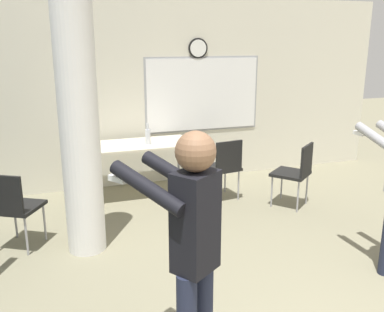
# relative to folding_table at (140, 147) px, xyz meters

# --- Properties ---
(wall_back) EXTENTS (8.00, 0.15, 2.80)m
(wall_back) POSITION_rel_folding_table_xyz_m (0.23, 0.57, 0.69)
(wall_back) COLOR beige
(wall_back) RESTS_ON ground_plane
(support_pillar) EXTENTS (0.40, 0.40, 2.80)m
(support_pillar) POSITION_rel_folding_table_xyz_m (-0.91, -1.44, 0.69)
(support_pillar) COLOR white
(support_pillar) RESTS_ON ground_plane
(folding_table) EXTENTS (1.43, 0.73, 0.77)m
(folding_table) POSITION_rel_folding_table_xyz_m (0.00, 0.00, 0.00)
(folding_table) COLOR beige
(folding_table) RESTS_ON ground_plane
(bottle_on_table) EXTENTS (0.07, 0.07, 0.29)m
(bottle_on_table) POSITION_rel_folding_table_xyz_m (0.09, -0.09, 0.17)
(bottle_on_table) COLOR silver
(bottle_on_table) RESTS_ON folding_table
(chair_mid_room) EXTENTS (0.62, 0.62, 0.87)m
(chair_mid_room) POSITION_rel_folding_table_xyz_m (1.84, -1.11, -0.20)
(chair_mid_room) COLOR black
(chair_mid_room) RESTS_ON ground_plane
(chair_table_right) EXTENTS (0.50, 0.50, 0.87)m
(chair_table_right) POSITION_rel_folding_table_xyz_m (1.04, -0.57, -0.20)
(chair_table_right) COLOR black
(chair_table_right) RESTS_ON ground_plane
(chair_near_pillar) EXTENTS (0.60, 0.60, 0.87)m
(chair_near_pillar) POSITION_rel_folding_table_xyz_m (-1.62, -1.21, -0.20)
(chair_near_pillar) COLOR black
(chair_near_pillar) RESTS_ON ground_plane
(person_playing_front) EXTENTS (0.60, 0.68, 1.70)m
(person_playing_front) POSITION_rel_folding_table_xyz_m (-0.47, -3.60, 0.29)
(person_playing_front) COLOR #1E2338
(person_playing_front) RESTS_ON ground_plane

